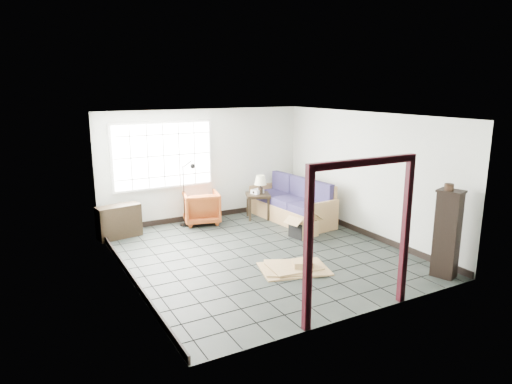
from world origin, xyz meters
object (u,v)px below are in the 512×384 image
armchair (201,206)px  side_table (258,198)px  tall_shelf (447,233)px  futon_sofa (293,205)px

armchair → side_table: bearing=-179.0°
side_table → tall_shelf: bearing=-76.8°
futon_sofa → armchair: bearing=152.0°
side_table → tall_shelf: size_ratio=0.48×
futon_sofa → tall_shelf: tall_shelf is taller
futon_sofa → armchair: futon_sofa is taller
futon_sofa → side_table: size_ratio=3.32×
futon_sofa → side_table: bearing=135.5°
futon_sofa → tall_shelf: (0.39, -3.97, 0.39)m
futon_sofa → side_table: 0.86m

